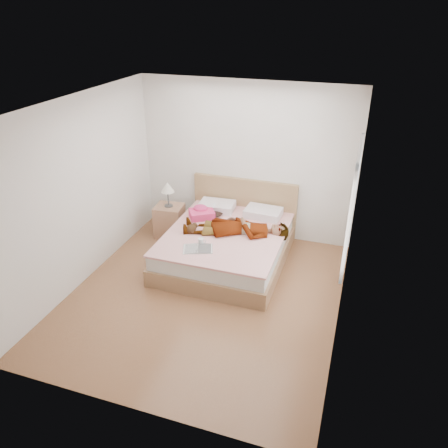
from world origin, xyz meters
name	(u,v)px	position (x,y,z in m)	size (l,w,h in m)	color
ground	(205,295)	(0.00, 0.00, 0.00)	(4.00, 4.00, 0.00)	#562F1A
woman	(236,225)	(0.14, 1.03, 0.62)	(0.60, 1.61, 0.22)	white
hair	(211,212)	(-0.43, 1.48, 0.55)	(0.40, 0.49, 0.07)	black
phone	(214,206)	(-0.36, 1.43, 0.69)	(0.05, 0.10, 0.01)	silver
room_shell	(352,206)	(1.77, 0.30, 1.50)	(4.00, 4.00, 4.00)	white
bed	(228,243)	(0.00, 1.04, 0.28)	(1.80, 2.08, 1.00)	brown
towel	(201,213)	(-0.54, 1.32, 0.59)	(0.49, 0.47, 0.20)	#FF4588
magazine	(198,249)	(-0.22, 0.34, 0.52)	(0.48, 0.40, 0.02)	white
coffee_mug	(201,241)	(-0.23, 0.50, 0.56)	(0.12, 0.08, 0.09)	white
plush_toy	(192,228)	(-0.50, 0.79, 0.58)	(0.18, 0.24, 0.13)	black
nightstand	(169,219)	(-1.18, 1.44, 0.33)	(0.49, 0.45, 0.99)	#8D5B41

